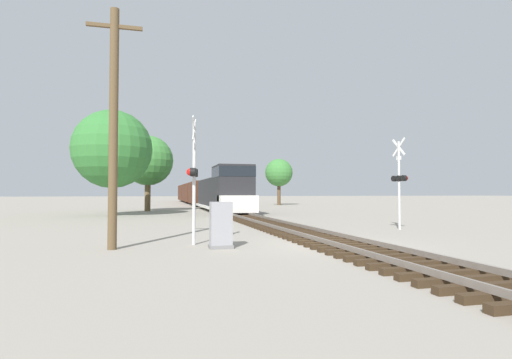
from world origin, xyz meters
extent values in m
plane|color=gray|center=(0.00, 0.00, 0.00)|extent=(400.00, 400.00, 0.00)
cube|color=#382819|center=(0.00, -6.90, 0.08)|extent=(2.60, 0.22, 0.16)
cube|color=#382819|center=(0.00, -6.30, 0.08)|extent=(2.60, 0.22, 0.16)
cube|color=#382819|center=(0.00, -5.70, 0.08)|extent=(2.60, 0.22, 0.16)
cube|color=#382819|center=(0.00, -5.10, 0.08)|extent=(2.60, 0.22, 0.16)
cube|color=#382819|center=(0.00, -4.50, 0.08)|extent=(2.60, 0.22, 0.16)
cube|color=#382819|center=(0.00, -3.90, 0.08)|extent=(2.60, 0.22, 0.16)
cube|color=#382819|center=(0.00, -3.30, 0.08)|extent=(2.60, 0.22, 0.16)
cube|color=#382819|center=(0.00, -2.70, 0.08)|extent=(2.60, 0.22, 0.16)
cube|color=#382819|center=(0.00, -2.10, 0.08)|extent=(2.60, 0.22, 0.16)
cube|color=#382819|center=(0.00, -1.50, 0.08)|extent=(2.60, 0.22, 0.16)
cube|color=#382819|center=(0.00, -0.90, 0.08)|extent=(2.60, 0.22, 0.16)
cube|color=#382819|center=(0.00, -0.30, 0.08)|extent=(2.60, 0.22, 0.16)
cube|color=#382819|center=(0.00, 0.30, 0.08)|extent=(2.60, 0.22, 0.16)
cube|color=#382819|center=(0.00, 0.90, 0.08)|extent=(2.60, 0.22, 0.16)
cube|color=#382819|center=(0.00, 1.50, 0.08)|extent=(2.60, 0.22, 0.16)
cube|color=#382819|center=(0.00, 2.10, 0.08)|extent=(2.60, 0.22, 0.16)
cube|color=#382819|center=(0.00, 2.70, 0.08)|extent=(2.60, 0.22, 0.16)
cube|color=#382819|center=(0.00, 3.30, 0.08)|extent=(2.60, 0.22, 0.16)
cube|color=#382819|center=(0.00, 3.90, 0.08)|extent=(2.60, 0.22, 0.16)
cube|color=#382819|center=(0.00, 4.50, 0.08)|extent=(2.60, 0.22, 0.16)
cube|color=#382819|center=(0.00, 5.10, 0.08)|extent=(2.60, 0.22, 0.16)
cube|color=#382819|center=(0.00, 5.70, 0.08)|extent=(2.60, 0.22, 0.16)
cube|color=#382819|center=(0.00, 6.30, 0.08)|extent=(2.60, 0.22, 0.16)
cube|color=#382819|center=(0.00, 6.90, 0.08)|extent=(2.60, 0.22, 0.16)
cube|color=#382819|center=(0.00, 7.50, 0.08)|extent=(2.60, 0.22, 0.16)
cube|color=#382819|center=(0.00, 8.10, 0.08)|extent=(2.60, 0.22, 0.16)
cube|color=#382819|center=(0.00, 8.70, 0.08)|extent=(2.60, 0.22, 0.16)
cube|color=#382819|center=(0.00, 9.30, 0.08)|extent=(2.60, 0.22, 0.16)
cube|color=#382819|center=(0.00, 9.90, 0.08)|extent=(2.60, 0.22, 0.16)
cube|color=#382819|center=(0.00, 10.50, 0.08)|extent=(2.60, 0.22, 0.16)
cube|color=#382819|center=(0.00, 11.10, 0.08)|extent=(2.60, 0.22, 0.16)
cube|color=#382819|center=(0.00, 11.70, 0.08)|extent=(2.60, 0.22, 0.16)
cube|color=#382819|center=(0.00, 12.30, 0.08)|extent=(2.60, 0.22, 0.16)
cube|color=#382819|center=(0.00, 12.90, 0.08)|extent=(2.60, 0.22, 0.16)
cube|color=#382819|center=(0.00, 13.50, 0.08)|extent=(2.60, 0.22, 0.16)
cube|color=#382819|center=(0.00, 14.10, 0.08)|extent=(2.60, 0.22, 0.16)
cube|color=#382819|center=(0.00, 14.70, 0.08)|extent=(2.60, 0.22, 0.16)
cube|color=#382819|center=(0.00, 15.30, 0.08)|extent=(2.60, 0.22, 0.16)
cube|color=#382819|center=(0.00, 15.90, 0.08)|extent=(2.60, 0.22, 0.16)
cube|color=#382819|center=(0.00, 16.50, 0.08)|extent=(2.60, 0.22, 0.16)
cube|color=#382819|center=(0.00, 17.10, 0.08)|extent=(2.60, 0.22, 0.16)
cube|color=#382819|center=(0.00, 17.70, 0.08)|extent=(2.60, 0.22, 0.16)
cube|color=#382819|center=(0.00, 18.30, 0.08)|extent=(2.60, 0.22, 0.16)
cube|color=#382819|center=(0.00, 18.90, 0.08)|extent=(2.60, 0.22, 0.16)
cube|color=#382819|center=(0.00, 19.50, 0.08)|extent=(2.60, 0.22, 0.16)
cube|color=slate|center=(-0.72, 0.00, 0.23)|extent=(0.07, 160.00, 0.15)
cube|color=slate|center=(0.72, 0.00, 0.23)|extent=(0.07, 160.00, 0.15)
cube|color=#232326|center=(0.00, 29.33, 1.81)|extent=(2.52, 13.56, 3.00)
cube|color=#232326|center=(0.00, 19.83, 2.23)|extent=(2.97, 4.26, 3.84)
cube|color=black|center=(0.00, 19.83, 3.58)|extent=(3.00, 4.31, 0.85)
cube|color=white|center=(0.00, 17.70, 0.98)|extent=(2.97, 1.94, 1.35)
cube|color=white|center=(0.00, 26.42, 0.43)|extent=(3.03, 18.99, 0.24)
cube|color=black|center=(0.00, 20.12, 0.50)|extent=(1.58, 2.20, 1.00)
cube|color=black|center=(0.00, 32.72, 0.50)|extent=(1.58, 2.20, 1.00)
cube|color=#4C2819|center=(0.00, 44.21, 1.87)|extent=(2.82, 12.87, 3.12)
cube|color=black|center=(0.00, 40.02, 0.45)|extent=(1.58, 2.20, 0.90)
cube|color=black|center=(0.00, 48.39, 0.45)|extent=(1.58, 2.20, 0.90)
cube|color=#4C2819|center=(0.00, 58.74, 1.87)|extent=(2.82, 12.87, 3.12)
cube|color=black|center=(0.00, 54.56, 0.45)|extent=(1.58, 2.20, 0.90)
cube|color=black|center=(0.00, 62.92, 0.45)|extent=(1.58, 2.20, 0.90)
cube|color=#4C2819|center=(0.00, 73.27, 1.87)|extent=(2.82, 12.87, 3.12)
cube|color=black|center=(0.00, 69.09, 0.45)|extent=(1.58, 2.20, 0.90)
cube|color=black|center=(0.00, 77.45, 0.45)|extent=(1.58, 2.20, 0.90)
cylinder|color=silver|center=(-4.92, 1.29, 2.22)|extent=(0.12, 0.12, 4.44)
cube|color=white|center=(-4.92, 1.29, 4.14)|extent=(0.22, 0.91, 0.93)
cube|color=white|center=(-4.92, 1.29, 4.14)|extent=(0.22, 0.91, 0.93)
cube|color=black|center=(-4.92, 1.29, 2.60)|extent=(0.24, 0.85, 0.06)
cylinder|color=black|center=(-4.85, 1.63, 2.60)|extent=(0.24, 0.33, 0.30)
sphere|color=red|center=(-4.95, 1.65, 2.60)|extent=(0.26, 0.26, 0.26)
cylinder|color=black|center=(-4.92, 1.29, 2.60)|extent=(0.24, 0.33, 0.30)
sphere|color=red|center=(-5.02, 1.31, 2.60)|extent=(0.26, 0.26, 0.26)
cylinder|color=black|center=(-5.00, 0.95, 2.60)|extent=(0.24, 0.33, 0.30)
sphere|color=red|center=(-5.09, 0.97, 2.60)|extent=(0.26, 0.26, 0.26)
cube|color=white|center=(-4.92, 1.29, 3.59)|extent=(0.10, 0.32, 0.20)
cylinder|color=silver|center=(5.77, 4.70, 2.25)|extent=(0.12, 0.12, 4.50)
cube|color=white|center=(5.77, 4.70, 4.20)|extent=(0.16, 0.92, 0.93)
cube|color=white|center=(5.77, 4.70, 4.20)|extent=(0.16, 0.92, 0.93)
cube|color=black|center=(5.77, 4.70, 2.60)|extent=(0.18, 0.86, 0.06)
cylinder|color=black|center=(5.81, 4.36, 2.60)|extent=(0.22, 0.32, 0.30)
sphere|color=red|center=(5.91, 4.37, 2.60)|extent=(0.26, 0.26, 0.26)
cylinder|color=black|center=(5.77, 4.70, 2.60)|extent=(0.22, 0.32, 0.30)
sphere|color=red|center=(5.87, 4.72, 2.60)|extent=(0.26, 0.26, 0.26)
cylinder|color=black|center=(5.72, 5.05, 2.60)|extent=(0.22, 0.32, 0.30)
sphere|color=red|center=(5.82, 5.07, 2.60)|extent=(0.26, 0.26, 0.26)
cube|color=white|center=(5.77, 4.70, 3.65)|extent=(0.07, 0.32, 0.20)
cube|color=slate|center=(-4.12, 0.16, 0.06)|extent=(0.79, 0.59, 0.12)
cube|color=#939399|center=(-4.12, 0.16, 0.84)|extent=(0.72, 0.53, 1.44)
cylinder|color=brown|center=(-7.64, 0.72, 4.02)|extent=(0.29, 0.29, 8.05)
cube|color=brown|center=(-7.64, 0.72, 7.45)|extent=(1.80, 0.12, 0.12)
cylinder|color=#473521|center=(-9.74, 20.89, 1.75)|extent=(0.45, 0.45, 3.50)
sphere|color=#337533|center=(-9.74, 20.89, 5.41)|extent=(6.35, 6.35, 6.35)
cylinder|color=brown|center=(-7.09, 28.87, 1.81)|extent=(0.58, 0.58, 3.63)
sphere|color=#3D7F38|center=(-7.09, 28.87, 5.16)|extent=(5.10, 5.10, 5.10)
cylinder|color=brown|center=(11.85, 44.68, 1.83)|extent=(0.52, 0.52, 3.66)
sphere|color=#3D7F38|center=(11.85, 44.68, 4.92)|extent=(4.19, 4.19, 4.19)
camera|label=1|loc=(-6.25, -13.22, 1.87)|focal=28.00mm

